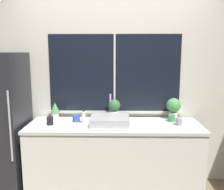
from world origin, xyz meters
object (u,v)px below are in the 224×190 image
Objects in this scene: sink at (110,120)px; potted_plant_left at (55,110)px; potted_plant_center at (114,108)px; mug_green at (171,118)px; mug_black at (50,121)px; mug_grey at (179,122)px; potted_plant_right at (173,107)px; mug_blue at (76,118)px; soap_bottle at (84,117)px.

potted_plant_left is at bearing 162.39° from sink.
potted_plant_center is 2.80× the size of mug_green.
mug_green is (0.70, -0.11, -0.10)m from potted_plant_center.
mug_black is at bearing -175.42° from sink.
potted_plant_center is (0.76, 0.00, 0.02)m from potted_plant_left.
potted_plant_right is at bearing 90.79° from mug_grey.
sink is 0.70m from mug_black.
potted_plant_left is 2.40× the size of mug_blue.
soap_bottle is (-1.11, -0.21, -0.08)m from potted_plant_right.
potted_plant_left is 1.53m from mug_grey.
sink is 0.25m from potted_plant_center.
sink is at bearing -171.54° from mug_green.
potted_plant_center is 2.63× the size of mug_black.
mug_grey is at bearing -89.21° from potted_plant_right.
mug_grey reaches higher than mug_blue.
potted_plant_right reaches higher than mug_black.
potted_plant_center reaches higher than soap_bottle.
mug_black is (-0.29, -0.14, 0.01)m from mug_blue.
sink is at bearing 176.72° from mug_grey.
soap_bottle is at bearing 176.81° from mug_grey.
soap_bottle is 1.95× the size of mug_black.
potted_plant_left is 2.37× the size of mug_green.
mug_grey is at bearing -3.28° from sink.
mug_blue is 0.32m from mug_black.
potted_plant_left is at bearing 180.00° from potted_plant_center.
mug_green is (-0.05, -0.11, -0.12)m from potted_plant_right.
sink is 0.42m from mug_blue.
soap_bottle is 1.07m from mug_green.
potted_plant_center is 0.42m from soap_bottle.
sink reaches higher than mug_blue.
mug_green is 0.94× the size of mug_black.
potted_plant_right is 3.07× the size of mug_blue.
soap_bottle is 2.10× the size of mug_blue.
mug_green is 1.01× the size of mug_blue.
mug_blue is 0.99× the size of mug_grey.
potted_plant_left is at bearing 91.23° from mug_black.
mug_grey is (1.11, -0.06, -0.03)m from soap_bottle.
mug_blue is (0.29, -0.14, -0.08)m from potted_plant_left.
soap_bottle is (0.39, -0.21, -0.04)m from potted_plant_left.
mug_black reaches higher than mug_green.
soap_bottle is at bearing 177.03° from sink.
sink is 5.17× the size of mug_blue.
potted_plant_center reaches higher than mug_green.
mug_blue is at bearing 173.98° from mug_grey.
mug_blue is 1.22m from mug_grey.
potted_plant_center is 0.80m from mug_grey.
mug_grey is 0.93× the size of mug_black.
mug_black is (-1.50, -0.01, 0.00)m from mug_grey.
potted_plant_right reaches higher than mug_green.
soap_bottle is at bearing -169.39° from potted_plant_right.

